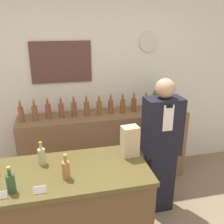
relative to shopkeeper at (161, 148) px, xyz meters
name	(u,v)px	position (x,y,z in m)	size (l,w,h in m)	color
back_wall	(89,81)	(-0.64, 1.02, 0.56)	(5.20, 0.09, 2.70)	silver
back_shelf	(105,147)	(-0.49, 0.73, -0.30)	(2.23, 0.46, 0.97)	brown
display_counter	(69,218)	(-1.07, -0.50, -0.30)	(1.38, 0.66, 0.97)	brown
shopkeeper	(161,148)	(0.00, 0.00, 0.00)	(0.40, 0.25, 1.58)	black
potted_plant	(161,97)	(0.29, 0.73, 0.36)	(0.23, 0.23, 0.33)	#9E998E
paper_bag	(130,141)	(-0.48, -0.38, 0.33)	(0.16, 0.13, 0.28)	tan
price_card_left	(0,195)	(-1.53, -0.74, 0.21)	(0.09, 0.02, 0.06)	white
price_card_right	(40,190)	(-1.26, -0.74, 0.21)	(0.09, 0.02, 0.06)	white
counter_bottle_1	(11,183)	(-1.46, -0.68, 0.26)	(0.06, 0.06, 0.21)	#2E4D28
counter_bottle_2	(42,156)	(-1.26, -0.34, 0.26)	(0.06, 0.06, 0.21)	tan
counter_bottle_3	(66,169)	(-1.07, -0.60, 0.26)	(0.06, 0.06, 0.21)	olive
shelf_bottle_0	(21,114)	(-1.53, 0.71, 0.28)	(0.07, 0.07, 0.27)	brown
shelf_bottle_1	(35,112)	(-1.37, 0.72, 0.28)	(0.07, 0.07, 0.27)	brown
shelf_bottle_2	(48,111)	(-1.21, 0.75, 0.28)	(0.07, 0.07, 0.27)	brown
shelf_bottle_3	(61,110)	(-1.05, 0.73, 0.28)	(0.07, 0.07, 0.27)	brown
shelf_bottle_4	(74,109)	(-0.89, 0.75, 0.28)	(0.07, 0.07, 0.27)	brown
shelf_bottle_5	(87,108)	(-0.73, 0.73, 0.28)	(0.07, 0.07, 0.27)	brown
shelf_bottle_6	(99,108)	(-0.57, 0.71, 0.28)	(0.07, 0.07, 0.27)	brown
shelf_bottle_7	(111,106)	(-0.41, 0.74, 0.28)	(0.07, 0.07, 0.27)	brown
shelf_bottle_8	(123,106)	(-0.25, 0.73, 0.28)	(0.07, 0.07, 0.27)	brown
shelf_bottle_9	(134,104)	(-0.09, 0.75, 0.28)	(0.07, 0.07, 0.27)	brown
shelf_bottle_10	(146,104)	(0.07, 0.72, 0.28)	(0.07, 0.07, 0.27)	brown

